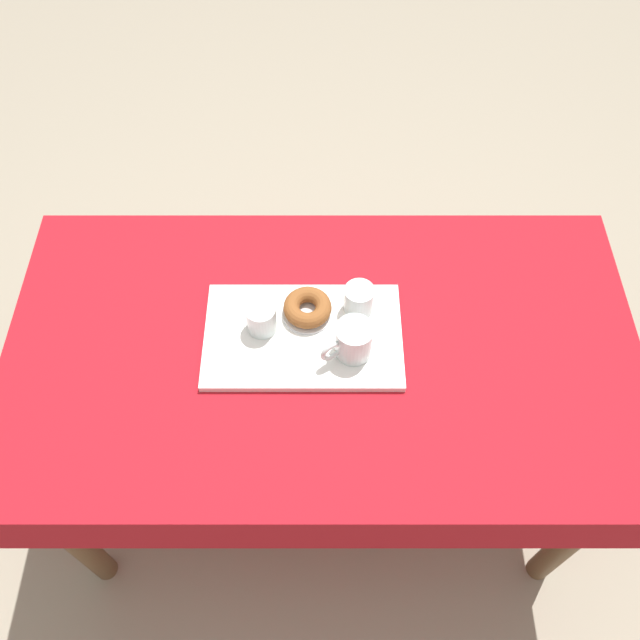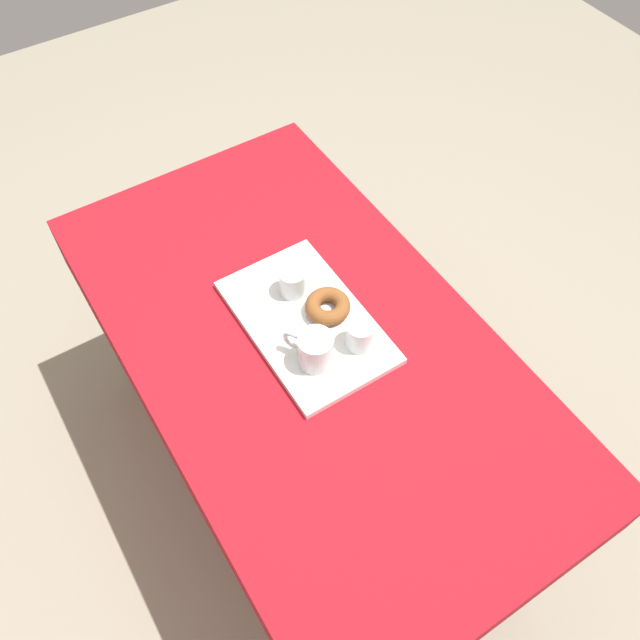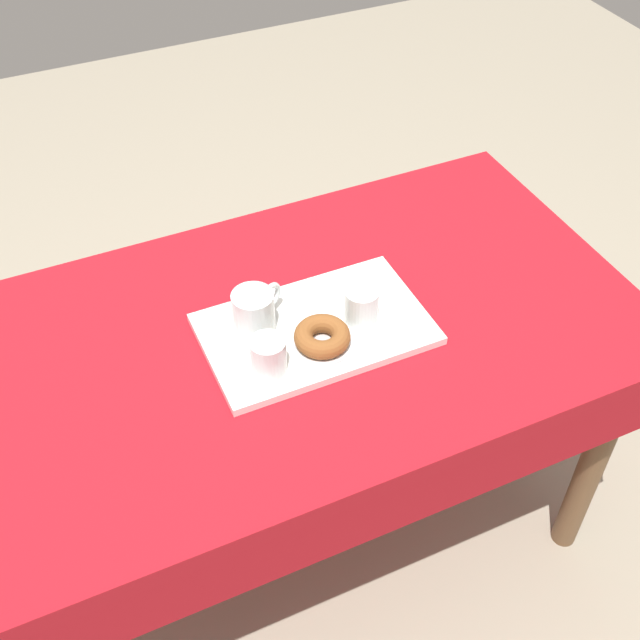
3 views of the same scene
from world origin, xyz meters
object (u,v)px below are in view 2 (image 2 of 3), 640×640
at_px(water_glass_far, 360,335).
at_px(serving_tray, 306,321).
at_px(dining_table, 308,361).
at_px(tea_mug_left, 315,350).
at_px(sugar_donut_left, 328,306).
at_px(donut_plate_left, 328,311).
at_px(water_glass_near, 293,283).

bearing_deg(water_glass_far, serving_tray, -151.35).
relative_size(serving_tray, water_glass_far, 6.10).
bearing_deg(dining_table, tea_mug_left, -16.77).
distance_m(serving_tray, water_glass_far, 0.15).
distance_m(tea_mug_left, sugar_donut_left, 0.15).
relative_size(water_glass_far, donut_plate_left, 0.63).
xyz_separation_m(water_glass_near, donut_plate_left, (0.11, 0.04, -0.03)).
bearing_deg(serving_tray, sugar_donut_left, 79.84).
distance_m(tea_mug_left, donut_plate_left, 0.15).
bearing_deg(dining_table, donut_plate_left, 113.11).
xyz_separation_m(dining_table, donut_plate_left, (-0.04, 0.08, 0.12)).
xyz_separation_m(tea_mug_left, donut_plate_left, (-0.10, 0.10, -0.04)).
distance_m(water_glass_far, sugar_donut_left, 0.12).
bearing_deg(serving_tray, dining_table, -29.60).
bearing_deg(sugar_donut_left, water_glass_far, 6.89).
height_order(serving_tray, water_glass_far, water_glass_far).
height_order(dining_table, water_glass_far, water_glass_far).
distance_m(water_glass_near, sugar_donut_left, 0.11).
relative_size(tea_mug_left, donut_plate_left, 1.01).
relative_size(dining_table, water_glass_near, 19.72).
bearing_deg(donut_plate_left, serving_tray, -100.16).
bearing_deg(dining_table, water_glass_near, 162.51).
bearing_deg(serving_tray, donut_plate_left, 79.84).
relative_size(water_glass_near, water_glass_far, 1.00).
distance_m(dining_table, donut_plate_left, 0.15).
bearing_deg(donut_plate_left, sugar_donut_left, 0.00).
bearing_deg(donut_plate_left, dining_table, -66.89).
relative_size(serving_tray, sugar_donut_left, 4.05).
xyz_separation_m(tea_mug_left, water_glass_near, (-0.21, 0.06, -0.01)).
bearing_deg(donut_plate_left, water_glass_near, -160.09).
xyz_separation_m(water_glass_near, water_glass_far, (0.23, 0.05, 0.00)).
bearing_deg(water_glass_near, donut_plate_left, 19.91).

